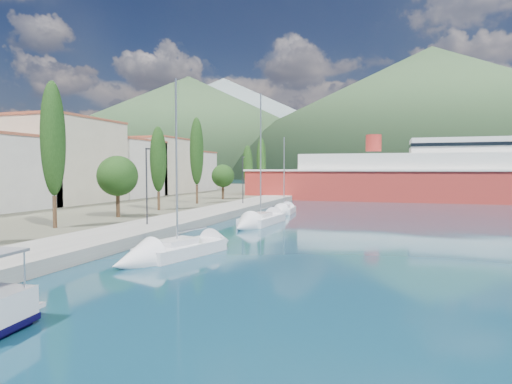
% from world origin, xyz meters
% --- Properties ---
extents(ground, '(1400.00, 1400.00, 0.00)m').
position_xyz_m(ground, '(0.00, 120.00, 0.00)').
color(ground, '#10374A').
extents(quay, '(5.00, 88.00, 0.80)m').
position_xyz_m(quay, '(-9.00, 26.00, 0.40)').
color(quay, gray).
rests_on(quay, ground).
extents(land_strip, '(70.00, 148.00, 0.70)m').
position_xyz_m(land_strip, '(-47.00, 36.00, 0.35)').
color(land_strip, '#565644').
rests_on(land_strip, ground).
extents(hills_far, '(1480.00, 900.00, 180.00)m').
position_xyz_m(hills_far, '(138.59, 618.73, 77.39)').
color(hills_far, slate).
rests_on(hills_far, ground).
extents(hills_near, '(1010.00, 520.00, 115.00)m').
position_xyz_m(hills_near, '(98.04, 372.50, 49.18)').
color(hills_near, '#324D2D').
rests_on(hills_near, ground).
extents(town_buildings, '(9.20, 69.20, 11.30)m').
position_xyz_m(town_buildings, '(-32.00, 36.91, 5.57)').
color(town_buildings, '#C0B59F').
rests_on(town_buildings, land_strip).
extents(tree_row, '(3.77, 64.15, 11.27)m').
position_xyz_m(tree_row, '(-14.91, 30.52, 5.95)').
color(tree_row, '#47301E').
rests_on(tree_row, land_strip).
extents(lamp_posts, '(0.15, 43.72, 6.06)m').
position_xyz_m(lamp_posts, '(-9.00, 14.38, 4.08)').
color(lamp_posts, '#2D2D33').
rests_on(lamp_posts, quay).
extents(sailboat_near, '(4.42, 8.26, 11.37)m').
position_xyz_m(sailboat_near, '(-2.95, 5.15, 0.31)').
color(sailboat_near, silver).
rests_on(sailboat_near, ground).
extents(sailboat_mid, '(3.13, 9.30, 13.15)m').
position_xyz_m(sailboat_mid, '(-2.41, 20.65, 0.32)').
color(sailboat_mid, silver).
rests_on(sailboat_mid, ground).
extents(sailboat_far, '(2.64, 6.82, 9.81)m').
position_xyz_m(sailboat_far, '(-2.63, 31.90, 0.28)').
color(sailboat_far, silver).
rests_on(sailboat_far, ground).
extents(ferry, '(58.99, 13.38, 11.68)m').
position_xyz_m(ferry, '(14.56, 60.08, 3.55)').
color(ferry, '#A92B24').
rests_on(ferry, ground).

